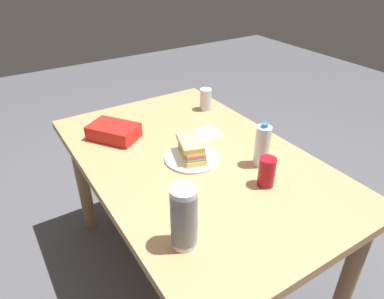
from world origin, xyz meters
TOP-DOWN VIEW (x-y plane):
  - ground_plane at (0.00, 0.00)m, footprint 8.00×8.00m
  - dining_table at (0.00, 0.00)m, footprint 1.42×0.91m
  - paper_plate at (-0.01, 0.02)m, footprint 0.24×0.24m
  - sandwich at (-0.00, 0.02)m, footprint 0.20×0.14m
  - soda_can_red at (-0.32, -0.13)m, footprint 0.07×0.07m
  - chip_bag at (0.36, 0.24)m, footprint 0.27×0.25m
  - water_bottle_tall at (-0.20, -0.21)m, footprint 0.06×0.06m
  - plastic_cup_stack at (-0.41, 0.31)m, footprint 0.08×0.08m
  - soda_can_silver at (0.40, -0.33)m, footprint 0.07×0.07m
  - paper_napkin at (0.15, -0.17)m, footprint 0.14×0.14m

SIDE VIEW (x-z plane):
  - ground_plane at x=0.00m, z-range 0.00..0.00m
  - dining_table at x=0.00m, z-range 0.27..1.01m
  - paper_napkin at x=0.15m, z-range 0.74..0.74m
  - paper_plate at x=-0.01m, z-range 0.74..0.75m
  - chip_bag at x=0.36m, z-range 0.74..0.81m
  - sandwich at x=0.00m, z-range 0.75..0.83m
  - soda_can_red at x=-0.32m, z-range 0.74..0.86m
  - soda_can_silver at x=0.40m, z-range 0.74..0.86m
  - water_bottle_tall at x=-0.20m, z-range 0.73..0.93m
  - plastic_cup_stack at x=-0.41m, z-range 0.74..0.96m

